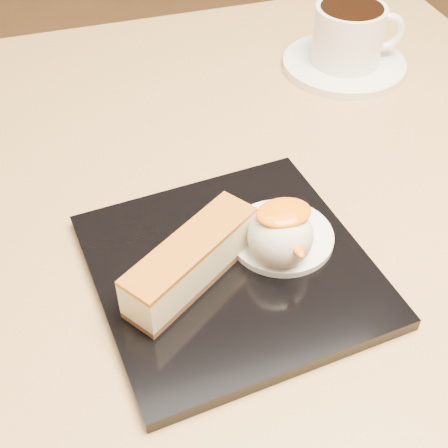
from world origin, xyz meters
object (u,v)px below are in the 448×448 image
object	(u,v)px
table	(235,304)
coffee_cup	(350,33)
dessert_plate	(231,269)
ice_cream_scoop	(281,236)
cheesecake	(191,261)
saucer	(344,64)

from	to	relation	value
table	coffee_cup	bearing A→B (deg)	43.33
dessert_plate	ice_cream_scoop	distance (m)	0.05
cheesecake	table	bearing A→B (deg)	18.96
table	coffee_cup	world-z (taller)	coffee_cup
table	dessert_plate	size ratio (longest dim) A/B	3.64
saucer	dessert_plate	bearing A→B (deg)	-130.15
cheesecake	coffee_cup	world-z (taller)	coffee_cup
saucer	cheesecake	bearing A→B (deg)	-133.57
cheesecake	saucer	distance (m)	0.40
cheesecake	ice_cream_scoop	xyz separation A→B (m)	(0.08, 0.00, 0.01)
dessert_plate	ice_cream_scoop	size ratio (longest dim) A/B	4.09
dessert_plate	coffee_cup	size ratio (longest dim) A/B	1.96
coffee_cup	saucer	bearing A→B (deg)	-180.00
table	dessert_plate	distance (m)	0.19
dessert_plate	coffee_cup	xyz separation A→B (m)	(0.24, 0.28, 0.04)
saucer	coffee_cup	distance (m)	0.04
coffee_cup	table	bearing A→B (deg)	-127.32
ice_cream_scoop	table	bearing A→B (deg)	93.96
dessert_plate	cheesecake	distance (m)	0.04
ice_cream_scoop	saucer	world-z (taller)	ice_cream_scoop
cheesecake	ice_cream_scoop	bearing A→B (deg)	-34.24
table	ice_cream_scoop	xyz separation A→B (m)	(0.01, -0.09, 0.19)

